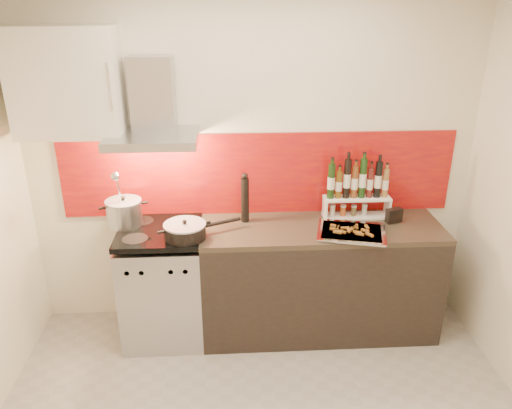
{
  "coord_description": "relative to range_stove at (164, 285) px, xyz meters",
  "views": [
    {
      "loc": [
        -0.19,
        -2.22,
        2.49
      ],
      "look_at": [
        0.0,
        0.95,
        1.15
      ],
      "focal_mm": 35.0,
      "sensor_mm": 36.0,
      "label": 1
    }
  ],
  "objects": [
    {
      "name": "counter",
      "position": [
        1.2,
        0.0,
        0.01
      ],
      "size": [
        1.8,
        0.6,
        0.9
      ],
      "color": "black",
      "rests_on": "ground"
    },
    {
      "name": "backsplash",
      "position": [
        0.75,
        0.29,
        0.78
      ],
      "size": [
        3.0,
        0.02,
        0.64
      ],
      "primitive_type": "cube",
      "color": "maroon",
      "rests_on": "back_wall"
    },
    {
      "name": "back_wall",
      "position": [
        0.7,
        0.3,
        0.86
      ],
      "size": [
        3.4,
        0.02,
        2.6
      ],
      "primitive_type": "cube",
      "color": "silver",
      "rests_on": "ground"
    },
    {
      "name": "saute_pan",
      "position": [
        0.21,
        -0.14,
        0.52
      ],
      "size": [
        0.55,
        0.34,
        0.14
      ],
      "color": "black",
      "rests_on": "range_stove"
    },
    {
      "name": "range_stove",
      "position": [
        0.0,
        0.0,
        0.0
      ],
      "size": [
        0.6,
        0.6,
        0.91
      ],
      "color": "#B7B7BA",
      "rests_on": "ground"
    },
    {
      "name": "upper_cabinet",
      "position": [
        -0.55,
        0.13,
        1.51
      ],
      "size": [
        0.7,
        0.35,
        0.72
      ],
      "primitive_type": "cube",
      "color": "white",
      "rests_on": "back_wall"
    },
    {
      "name": "step_shelf",
      "position": [
        1.48,
        0.15,
        0.68
      ],
      "size": [
        0.51,
        0.14,
        0.47
      ],
      "color": "white",
      "rests_on": "counter"
    },
    {
      "name": "utensil_jar",
      "position": [
        -0.28,
        0.05,
        0.6
      ],
      "size": [
        0.1,
        0.14,
        0.46
      ],
      "color": "silver",
      "rests_on": "range_stove"
    },
    {
      "name": "pepper_mill",
      "position": [
        0.63,
        0.13,
        0.65
      ],
      "size": [
        0.06,
        0.06,
        0.39
      ],
      "color": "black",
      "rests_on": "counter"
    },
    {
      "name": "baking_tray",
      "position": [
        1.39,
        -0.14,
        0.47
      ],
      "size": [
        0.55,
        0.47,
        0.03
      ],
      "color": "silver",
      "rests_on": "counter"
    },
    {
      "name": "stock_pot",
      "position": [
        -0.26,
        0.1,
        0.57
      ],
      "size": [
        0.26,
        0.26,
        0.23
      ],
      "color": "#B7B7BA",
      "rests_on": "range_stove"
    },
    {
      "name": "range_hood",
      "position": [
        0.0,
        0.14,
        1.3
      ],
      "size": [
        0.62,
        0.5,
        0.61
      ],
      "color": "#B7B7BA",
      "rests_on": "back_wall"
    },
    {
      "name": "caddy_box",
      "position": [
        1.75,
        0.04,
        0.52
      ],
      "size": [
        0.13,
        0.09,
        0.11
      ],
      "primitive_type": "cube",
      "rotation": [
        0.0,
        0.0,
        0.32
      ],
      "color": "black",
      "rests_on": "counter"
    }
  ]
}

